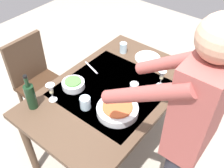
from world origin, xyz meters
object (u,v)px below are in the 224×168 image
object	(u,v)px
dining_table	(112,96)
water_cup_far_left	(123,48)
dinner_plate_near	(148,58)
water_cup_near_left	(134,88)
side_bowl_salad	(73,84)
person_server	(188,131)
chair_near	(36,77)
wine_glass_right	(51,90)
serving_bowl_pasta	(117,109)
wine_glass_left	(162,76)
water_cup_near_right	(85,103)
wine_bottle	(31,96)

from	to	relation	value
dining_table	water_cup_far_left	world-z (taller)	water_cup_far_left
dining_table	dinner_plate_near	world-z (taller)	dinner_plate_near
water_cup_near_left	side_bowl_salad	world-z (taller)	water_cup_near_left
water_cup_near_left	dinner_plate_near	xyz separation A→B (m)	(-0.45, -0.16, -0.04)
person_server	water_cup_near_left	distance (m)	0.63
water_cup_far_left	chair_near	bearing A→B (deg)	-44.38
person_server	wine_glass_right	xyz separation A→B (m)	(0.18, -0.98, -0.11)
water_cup_near_left	serving_bowl_pasta	size ratio (longest dim) A/B	0.30
chair_near	wine_glass_left	world-z (taller)	chair_near
water_cup_near_left	dinner_plate_near	size ratio (longest dim) A/B	0.40
dining_table	water_cup_near_right	size ratio (longest dim) A/B	14.56
wine_bottle	wine_glass_right	size ratio (longest dim) A/B	1.96
dining_table	chair_near	size ratio (longest dim) A/B	1.54
wine_bottle	water_cup_near_left	world-z (taller)	wine_bottle
water_cup_near_right	dining_table	bearing A→B (deg)	174.93
water_cup_far_left	side_bowl_salad	size ratio (longest dim) A/B	0.55
wine_glass_left	water_cup_far_left	size ratio (longest dim) A/B	1.53
wine_bottle	water_cup_near_right	xyz separation A→B (m)	(-0.23, 0.31, -0.06)
wine_glass_left	dinner_plate_near	distance (m)	0.39
wine_bottle	wine_glass_left	size ratio (longest dim) A/B	1.96
chair_near	water_cup_near_left	bearing A→B (deg)	102.29
serving_bowl_pasta	side_bowl_salad	size ratio (longest dim) A/B	1.67
person_server	dinner_plate_near	world-z (taller)	person_server
water_cup_near_left	water_cup_far_left	bearing A→B (deg)	-134.78
water_cup_near_left	water_cup_near_right	bearing A→B (deg)	-27.64
chair_near	wine_glass_left	bearing A→B (deg)	110.45
water_cup_near_left	serving_bowl_pasta	bearing A→B (deg)	6.74
wine_bottle	dinner_plate_near	bearing A→B (deg)	162.02
wine_glass_left	water_cup_near_left	world-z (taller)	wine_glass_left
water_cup_far_left	water_cup_near_right	bearing A→B (deg)	15.73
dinner_plate_near	wine_bottle	bearing A→B (deg)	-17.98
chair_near	dinner_plate_near	size ratio (longest dim) A/B	3.96
dining_table	wine_glass_left	size ratio (longest dim) A/B	9.28
wine_glass_right	side_bowl_salad	size ratio (longest dim) A/B	0.84
water_cup_far_left	dining_table	bearing A→B (deg)	26.81
person_server	wine_glass_right	world-z (taller)	person_server
person_server	chair_near	bearing A→B (deg)	-91.91
chair_near	water_cup_near_left	distance (m)	1.04
dining_table	person_server	bearing A→B (deg)	74.66
person_server	wine_bottle	xyz separation A→B (m)	(0.32, -1.04, -0.11)
water_cup_near_left	water_cup_far_left	world-z (taller)	water_cup_far_left
wine_glass_left	wine_bottle	bearing A→B (deg)	-38.07
person_server	water_cup_far_left	bearing A→B (deg)	-124.93
chair_near	person_server	distance (m)	1.60
wine_glass_right	water_cup_near_left	xyz separation A→B (m)	(-0.45, 0.43, -0.06)
chair_near	serving_bowl_pasta	bearing A→B (deg)	88.18
wine_glass_left	serving_bowl_pasta	world-z (taller)	wine_glass_left
side_bowl_salad	dinner_plate_near	distance (m)	0.74
side_bowl_salad	water_cup_far_left	bearing A→B (deg)	178.42
dining_table	water_cup_near_left	size ratio (longest dim) A/B	15.34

